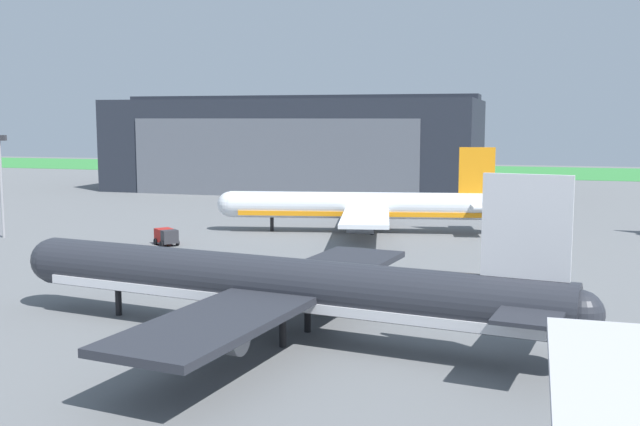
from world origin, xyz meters
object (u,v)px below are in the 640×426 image
Objects in this scene: maintenance_hangar at (299,144)px; apron_light_mast at (1,176)px; airliner_near_right at (275,285)px; airliner_far_right at (362,206)px; ops_van at (166,236)px.

maintenance_hangar is 5.80× the size of apron_light_mast.
airliner_near_right is 65.42m from apron_light_mast.
airliner_far_right is 0.88× the size of airliner_near_right.
airliner_far_right is at bearing 21.50° from apron_light_mast.
ops_van is 26.99m from apron_light_mast.
apron_light_mast is at bearing -178.77° from ops_van.
apron_light_mast reaches higher than airliner_near_right.
maintenance_hangar is 1.76× the size of airliner_near_right.
ops_van is at bearing 1.23° from apron_light_mast.
apron_light_mast is at bearing -158.50° from airliner_far_right.
airliner_near_right is at bearing -33.31° from apron_light_mast.
airliner_near_right is 46.40m from ops_van.
airliner_near_right is at bearing -84.21° from airliner_far_right.
ops_van is at bearing -84.78° from maintenance_hangar.
ops_van is (-23.06, -18.73, -2.68)m from airliner_far_right.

